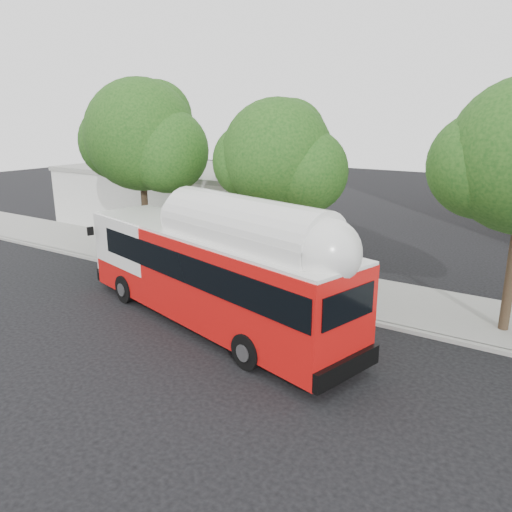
{
  "coord_description": "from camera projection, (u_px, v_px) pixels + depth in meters",
  "views": [
    {
      "loc": [
        10.64,
        -13.6,
        7.8
      ],
      "look_at": [
        -0.17,
        3.0,
        2.21
      ],
      "focal_mm": 35.0,
      "sensor_mm": 36.0,
      "label": 1
    }
  ],
  "objects": [
    {
      "name": "transit_bus",
      "position": [
        210.0,
        276.0,
        18.87
      ],
      "size": [
        14.32,
        6.1,
        4.19
      ],
      "rotation": [
        0.0,
        0.0,
        -0.26
      ],
      "color": "red",
      "rests_on": "ground"
    },
    {
      "name": "curb_strip",
      "position": [
        271.0,
        299.0,
        21.8
      ],
      "size": [
        60.0,
        0.3,
        0.15
      ],
      "primitive_type": "cube",
      "color": "gray",
      "rests_on": "ground"
    },
    {
      "name": "street_tree_left",
      "position": [
        148.0,
        140.0,
        25.85
      ],
      "size": [
        6.67,
        5.8,
        9.74
      ],
      "color": "#2D2116",
      "rests_on": "ground"
    },
    {
      "name": "street_tree_mid",
      "position": [
        285.0,
        160.0,
        22.27
      ],
      "size": [
        5.75,
        5.0,
        8.62
      ],
      "color": "#2D2116",
      "rests_on": "ground"
    },
    {
      "name": "low_commercial_bldg",
      "position": [
        180.0,
        195.0,
        36.74
      ],
      "size": [
        16.2,
        10.2,
        4.25
      ],
      "color": "silver",
      "rests_on": "ground"
    },
    {
      "name": "ground",
      "position": [
        216.0,
        332.0,
        18.67
      ],
      "size": [
        120.0,
        120.0,
        0.0
      ],
      "primitive_type": "plane",
      "color": "black",
      "rests_on": "ground"
    },
    {
      "name": "sidewalk",
      "position": [
        299.0,
        283.0,
        23.9
      ],
      "size": [
        60.0,
        5.0,
        0.15
      ],
      "primitive_type": "cube",
      "color": "gray",
      "rests_on": "ground"
    },
    {
      "name": "red_curb_segment",
      "position": [
        216.0,
        286.0,
        23.37
      ],
      "size": [
        10.0,
        0.32,
        0.16
      ],
      "primitive_type": "cube",
      "color": "maroon",
      "rests_on": "ground"
    },
    {
      "name": "signal_pole",
      "position": [
        178.0,
        234.0,
        24.23
      ],
      "size": [
        0.12,
        0.42,
        4.39
      ],
      "color": "#AF121E",
      "rests_on": "ground"
    }
  ]
}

